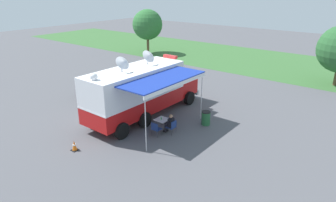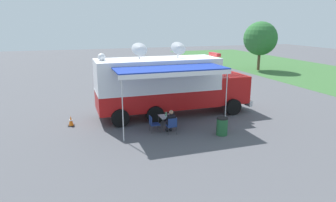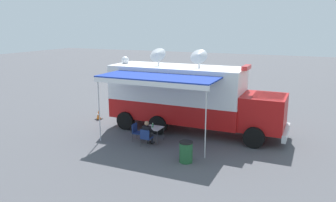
# 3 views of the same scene
# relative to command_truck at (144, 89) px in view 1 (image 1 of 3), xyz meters

# --- Properties ---
(ground_plane) EXTENTS (100.00, 100.00, 0.00)m
(ground_plane) POSITION_rel_command_truck_xyz_m (-0.03, -0.75, -1.95)
(ground_plane) COLOR #515156
(grass_verge) EXTENTS (80.00, 14.00, 0.01)m
(grass_verge) POSITION_rel_command_truck_xyz_m (-0.03, 20.56, -1.94)
(grass_verge) COLOR #386633
(grass_verge) RESTS_ON ground
(lot_stripe) EXTENTS (0.14, 4.80, 0.01)m
(lot_stripe) POSITION_rel_command_truck_xyz_m (-2.90, 0.47, -1.94)
(lot_stripe) COLOR silver
(lot_stripe) RESTS_ON ground
(command_truck) EXTENTS (4.88, 9.50, 4.53)m
(command_truck) POSITION_rel_command_truck_xyz_m (0.00, 0.00, 0.00)
(command_truck) COLOR #B71414
(command_truck) RESTS_ON ground
(folding_table) EXTENTS (0.80, 0.80, 0.73)m
(folding_table) POSITION_rel_command_truck_xyz_m (2.38, -0.95, -1.27)
(folding_table) COLOR silver
(folding_table) RESTS_ON ground
(water_bottle) EXTENTS (0.07, 0.07, 0.22)m
(water_bottle) POSITION_rel_command_truck_xyz_m (2.37, -1.01, -1.11)
(water_bottle) COLOR #3F9959
(water_bottle) RESTS_ON folding_table
(folding_chair_at_table) EXTENTS (0.48, 0.48, 0.87)m
(folding_chair_at_table) POSITION_rel_command_truck_xyz_m (3.18, -0.97, -1.43)
(folding_chair_at_table) COLOR navy
(folding_chair_at_table) RESTS_ON ground
(folding_chair_beside_table) EXTENTS (0.48, 0.48, 0.87)m
(folding_chair_beside_table) POSITION_rel_command_truck_xyz_m (2.59, -1.80, -1.43)
(folding_chair_beside_table) COLOR navy
(folding_chair_beside_table) RESTS_ON ground
(seated_responder) EXTENTS (0.66, 0.55, 1.25)m
(seated_responder) POSITION_rel_command_truck_xyz_m (2.99, -0.97, -1.30)
(seated_responder) COLOR black
(seated_responder) RESTS_ON ground
(trash_bin) EXTENTS (0.57, 0.57, 0.91)m
(trash_bin) POSITION_rel_command_truck_xyz_m (4.07, 1.41, -1.49)
(trash_bin) COLOR #235B33
(trash_bin) RESTS_ON ground
(traffic_cone) EXTENTS (0.36, 0.36, 0.58)m
(traffic_cone) POSITION_rel_command_truck_xyz_m (0.22, -5.82, -1.67)
(traffic_cone) COLOR black
(traffic_cone) RESTS_ON ground
(car_behind_truck) EXTENTS (4.38, 2.39, 1.76)m
(car_behind_truck) POSITION_rel_command_truck_xyz_m (-4.93, 0.48, -1.07)
(car_behind_truck) COLOR #2D2D33
(car_behind_truck) RESTS_ON ground
(tree_far_left) EXTENTS (3.90, 3.90, 5.66)m
(tree_far_left) POSITION_rel_command_truck_xyz_m (-13.87, 15.86, 1.76)
(tree_far_left) COLOR brown
(tree_far_left) RESTS_ON ground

